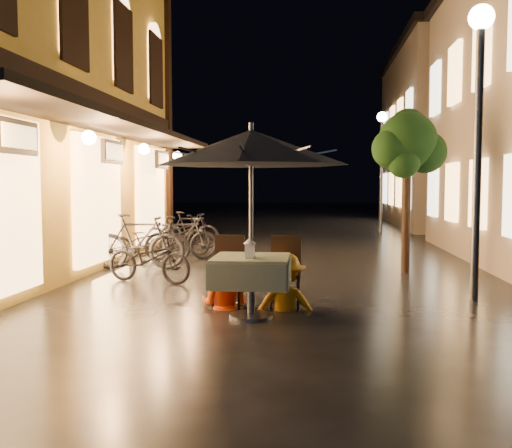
# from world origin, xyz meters

# --- Properties ---
(ground) EXTENTS (90.00, 90.00, 0.00)m
(ground) POSITION_xyz_m (0.00, 0.00, 0.00)
(ground) COLOR black
(ground) RESTS_ON ground
(east_building_far) EXTENTS (7.30, 10.30, 7.30)m
(east_building_far) POSITION_xyz_m (7.49, 18.00, 3.66)
(east_building_far) COLOR gray
(east_building_far) RESTS_ON ground
(street_tree) EXTENTS (1.43, 1.20, 3.15)m
(street_tree) POSITION_xyz_m (2.41, 4.51, 2.42)
(street_tree) COLOR black
(street_tree) RESTS_ON ground
(streetlamp_near) EXTENTS (0.36, 0.36, 4.23)m
(streetlamp_near) POSITION_xyz_m (3.00, 2.00, 2.92)
(streetlamp_near) COLOR #59595E
(streetlamp_near) RESTS_ON ground
(streetlamp_far) EXTENTS (0.36, 0.36, 4.23)m
(streetlamp_far) POSITION_xyz_m (3.00, 14.00, 2.92)
(streetlamp_far) COLOR #59595E
(streetlamp_far) RESTS_ON ground
(cafe_table) EXTENTS (0.99, 0.99, 0.78)m
(cafe_table) POSITION_xyz_m (-0.12, 0.59, 0.59)
(cafe_table) COLOR #59595E
(cafe_table) RESTS_ON ground
(patio_umbrella) EXTENTS (2.43, 2.43, 2.46)m
(patio_umbrella) POSITION_xyz_m (-0.12, 0.59, 2.15)
(patio_umbrella) COLOR #59595E
(patio_umbrella) RESTS_ON ground
(cafe_chair_left) EXTENTS (0.42, 0.42, 0.97)m
(cafe_chair_left) POSITION_xyz_m (-0.52, 1.33, 0.54)
(cafe_chair_left) COLOR black
(cafe_chair_left) RESTS_ON ground
(cafe_chair_right) EXTENTS (0.42, 0.42, 0.97)m
(cafe_chair_right) POSITION_xyz_m (0.28, 1.33, 0.54)
(cafe_chair_right) COLOR black
(cafe_chair_right) RESTS_ON ground
(table_lantern) EXTENTS (0.16, 0.16, 0.25)m
(table_lantern) POSITION_xyz_m (-0.12, 0.45, 0.92)
(table_lantern) COLOR white
(table_lantern) RESTS_ON cafe_table
(person_orange) EXTENTS (0.82, 0.70, 1.45)m
(person_orange) POSITION_xyz_m (-0.56, 1.16, 0.73)
(person_orange) COLOR #D43D07
(person_orange) RESTS_ON ground
(person_yellow) EXTENTS (0.99, 0.61, 1.48)m
(person_yellow) POSITION_xyz_m (0.28, 1.11, 0.74)
(person_yellow) COLOR orange
(person_yellow) RESTS_ON ground
(bicycle_0) EXTENTS (1.70, 0.98, 0.84)m
(bicycle_0) POSITION_xyz_m (-2.15, 2.96, 0.42)
(bicycle_0) COLOR black
(bicycle_0) RESTS_ON ground
(bicycle_1) EXTENTS (1.89, 0.70, 1.11)m
(bicycle_1) POSITION_xyz_m (-2.81, 4.42, 0.56)
(bicycle_1) COLOR black
(bicycle_1) RESTS_ON ground
(bicycle_2) EXTENTS (1.90, 1.20, 0.94)m
(bicycle_2) POSITION_xyz_m (-2.84, 5.21, 0.47)
(bicycle_2) COLOR black
(bicycle_2) RESTS_ON ground
(bicycle_3) EXTENTS (1.69, 1.10, 0.99)m
(bicycle_3) POSITION_xyz_m (-2.28, 5.87, 0.49)
(bicycle_3) COLOR black
(bicycle_3) RESTS_ON ground
(bicycle_4) EXTENTS (1.98, 1.19, 0.98)m
(bicycle_4) POSITION_xyz_m (-2.66, 6.99, 0.49)
(bicycle_4) COLOR black
(bicycle_4) RESTS_ON ground
(bicycle_5) EXTENTS (1.63, 0.54, 0.97)m
(bicycle_5) POSITION_xyz_m (-2.63, 8.27, 0.49)
(bicycle_5) COLOR black
(bicycle_5) RESTS_ON ground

